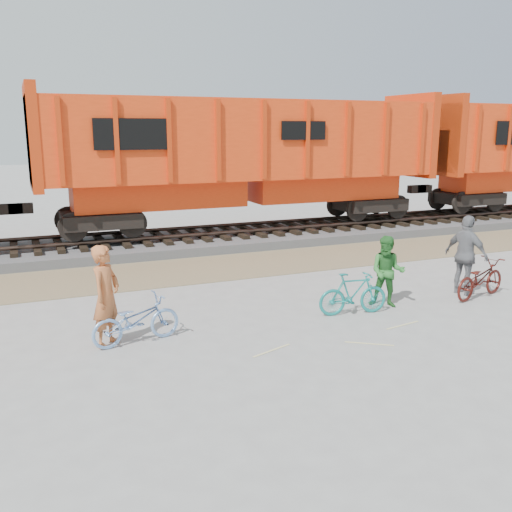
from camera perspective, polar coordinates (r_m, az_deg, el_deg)
The scene contains 11 objects.
ground at distance 11.44m, azimuth 4.52°, elevation -7.31°, with size 120.00×120.00×0.00m, color #9E9E99.
gravel_strip at distance 16.31m, azimuth -4.37°, elevation -1.20°, with size 120.00×3.00×0.02m, color #8B7856.
ballast_bed at distance 19.55m, azimuth -7.64°, elevation 1.45°, with size 120.00×4.00×0.30m, color slate.
track at distance 19.49m, azimuth -7.67°, elevation 2.38°, with size 120.00×2.60×0.24m.
hopper_car_center at distance 19.99m, azimuth -1.00°, elevation 10.05°, with size 14.00×3.13×4.65m.
bicycle_blue at distance 10.80m, azimuth -11.90°, elevation -6.28°, with size 0.59×1.69×0.89m, color #77A0D7.
bicycle_teal at distance 12.33m, azimuth 9.68°, elevation -3.73°, with size 0.43×1.53×0.92m, color #19837E.
bicycle_maroon at distance 14.34m, azimuth 21.50°, elevation -2.13°, with size 0.61×1.74×0.92m, color #48150F.
person_solo at distance 10.67m, azimuth -14.77°, elevation -3.88°, with size 0.68×0.45×1.87m, color #B86233.
person_man at distance 12.95m, azimuth 13.00°, elevation -1.54°, with size 0.78×0.60×1.60m, color #2B6F2B.
person_woman at distance 14.45m, azimuth 20.27°, elevation 0.08°, with size 1.12×0.47×1.91m, color slate.
Camera 1 is at (-4.99, -9.54, 3.88)m, focal length 40.00 mm.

